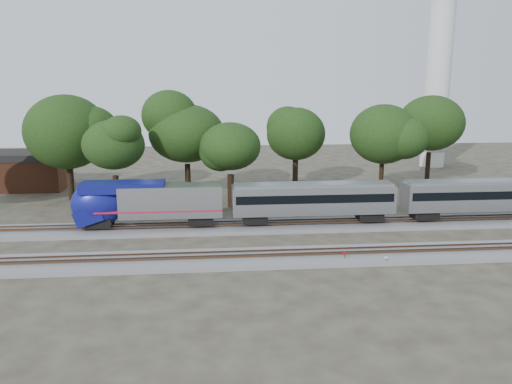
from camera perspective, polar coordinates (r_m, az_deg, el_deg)
ground at (r=48.53m, az=0.14°, el=-6.19°), size 160.00×160.00×0.00m
track_far at (r=54.17m, az=-0.45°, el=-3.97°), size 160.00×5.00×0.73m
track_near at (r=44.70m, az=0.61°, el=-7.56°), size 160.00×5.00×0.73m
switch_stand_red at (r=44.68m, az=10.09°, el=-7.18°), size 0.32×0.06×1.00m
switch_stand_white at (r=44.73m, az=14.62°, el=-7.49°), size 0.28×0.05×0.87m
switch_lever at (r=44.02m, az=9.89°, el=-8.15°), size 0.54×0.36×0.30m
brick_building at (r=81.71m, az=-24.67°, el=2.29°), size 11.43×8.09×5.48m
tree_1 at (r=70.33m, az=-20.83°, el=6.41°), size 9.30×9.30×13.12m
tree_2 at (r=62.49m, az=-15.97°, el=5.19°), size 8.31×8.31×11.72m
tree_3 at (r=66.98m, az=-7.94°, el=6.64°), size 9.07×9.07×12.79m
tree_4 at (r=62.11m, az=-2.96°, el=5.22°), size 7.89×7.89×11.13m
tree_5 at (r=72.97m, az=4.58°, el=6.62°), size 8.35×8.35×11.78m
tree_6 at (r=68.82m, az=14.36°, el=6.41°), size 8.93×8.93×12.59m
tree_7 at (r=79.67m, az=19.37°, el=7.42°), size 9.72×9.72×13.70m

